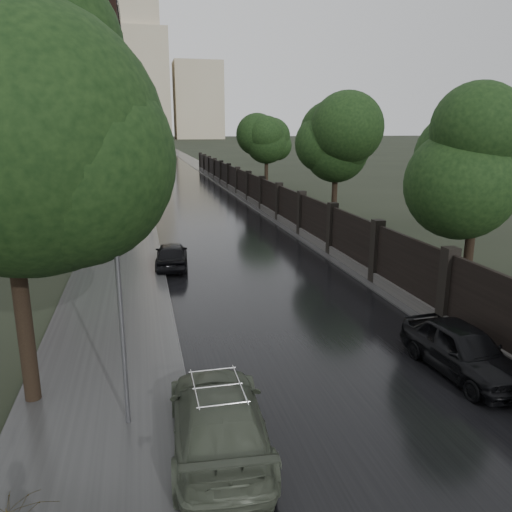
% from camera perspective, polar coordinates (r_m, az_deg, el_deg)
% --- Properties ---
extents(ground, '(800.00, 800.00, 0.00)m').
position_cam_1_polar(ground, '(11.67, 14.85, -19.09)').
color(ground, black).
rests_on(ground, ground).
extents(road, '(8.00, 420.00, 0.02)m').
position_cam_1_polar(road, '(198.64, -12.02, 12.28)').
color(road, black).
rests_on(road, ground).
extents(sidewalk_left, '(4.00, 420.00, 0.16)m').
position_cam_1_polar(sidewalk_left, '(198.58, -13.79, 12.20)').
color(sidewalk_left, '#2D2D2D').
rests_on(sidewalk_left, ground).
extents(verge_right, '(3.00, 420.00, 0.08)m').
position_cam_1_polar(verge_right, '(198.85, -10.40, 12.36)').
color(verge_right, '#2D2D2D').
rests_on(verge_right, ground).
extents(fence_right, '(0.45, 75.72, 2.70)m').
position_cam_1_polar(fence_right, '(41.93, 0.03, 7.10)').
color(fence_right, '#383533').
rests_on(fence_right, ground).
extents(tree_left_near, '(5.44, 5.44, 9.16)m').
position_cam_1_polar(tree_left_near, '(11.80, -27.24, 13.22)').
color(tree_left_near, black).
rests_on(tree_left_near, ground).
extents(tree_left_far, '(4.25, 4.25, 7.39)m').
position_cam_1_polar(tree_left_far, '(38.62, -18.19, 12.07)').
color(tree_left_far, black).
rests_on(tree_left_far, ground).
extents(tree_right_a, '(4.08, 4.08, 7.01)m').
position_cam_1_polar(tree_right_a, '(20.66, 24.04, 9.31)').
color(tree_right_a, black).
rests_on(tree_right_a, ground).
extents(tree_right_b, '(4.08, 4.08, 7.01)m').
position_cam_1_polar(tree_right_b, '(32.93, 9.14, 11.80)').
color(tree_right_b, black).
rests_on(tree_right_b, ground).
extents(tree_right_c, '(4.08, 4.08, 7.01)m').
position_cam_1_polar(tree_right_c, '(50.06, 1.20, 12.81)').
color(tree_right_c, black).
rests_on(tree_right_c, ground).
extents(lamp_post, '(0.25, 0.12, 5.11)m').
position_cam_1_polar(lamp_post, '(10.65, -15.19, -6.31)').
color(lamp_post, '#59595E').
rests_on(lamp_post, ground).
extents(traffic_light, '(0.16, 0.32, 4.00)m').
position_cam_1_polar(traffic_light, '(33.71, -12.17, 7.36)').
color(traffic_light, '#59595E').
rests_on(traffic_light, ground).
extents(brick_building, '(24.00, 18.00, 20.00)m').
position_cam_1_polar(brick_building, '(62.00, -26.49, 16.35)').
color(brick_building, black).
rests_on(brick_building, ground).
extents(stalinist_tower, '(92.00, 30.00, 159.00)m').
position_cam_1_polar(stalinist_tower, '(310.18, -12.97, 19.99)').
color(stalinist_tower, tan).
rests_on(stalinist_tower, ground).
extents(volga_sedan, '(2.22, 4.80, 1.36)m').
position_cam_1_polar(volga_sedan, '(10.57, -4.33, -18.07)').
color(volga_sedan, '#474F3F').
rests_on(volga_sedan, ground).
extents(hatchback_left, '(1.76, 3.75, 1.24)m').
position_cam_1_polar(hatchback_left, '(23.54, -9.63, 0.12)').
color(hatchback_left, black).
rests_on(hatchback_left, ground).
extents(car_right_near, '(1.84, 4.06, 1.35)m').
position_cam_1_polar(car_right_near, '(14.46, 22.57, -9.87)').
color(car_right_near, black).
rests_on(car_right_near, ground).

